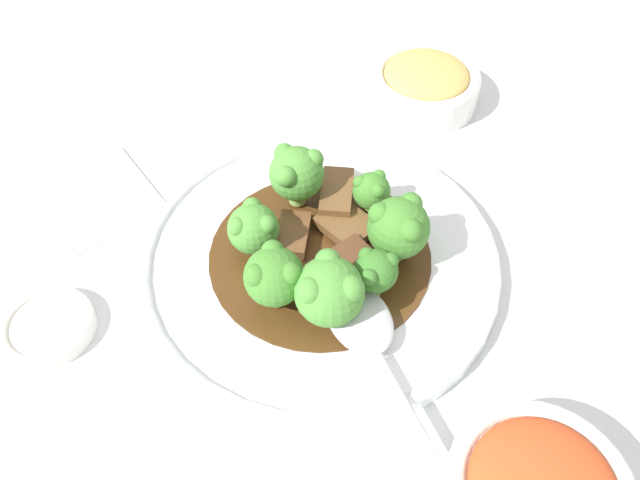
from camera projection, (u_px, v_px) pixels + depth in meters
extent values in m
plane|color=silver|center=(320.00, 265.00, 0.53)|extent=(4.00, 4.00, 0.00)
cylinder|color=white|center=(320.00, 260.00, 0.53)|extent=(0.30, 0.30, 0.01)
torus|color=white|center=(320.00, 255.00, 0.52)|extent=(0.30, 0.30, 0.01)
cylinder|color=#4C2D14|center=(320.00, 255.00, 0.52)|extent=(0.19, 0.19, 0.00)
cube|color=brown|center=(293.00, 235.00, 0.52)|extent=(0.05, 0.05, 0.01)
cube|color=brown|center=(346.00, 225.00, 0.53)|extent=(0.04, 0.05, 0.01)
cube|color=#56331E|center=(337.00, 272.00, 0.50)|extent=(0.06, 0.04, 0.01)
cube|color=brown|center=(337.00, 194.00, 0.55)|extent=(0.06, 0.06, 0.02)
cylinder|color=#7FA84C|center=(329.00, 310.00, 0.47)|extent=(0.02, 0.02, 0.01)
sphere|color=#4C8E38|center=(329.00, 292.00, 0.46)|extent=(0.05, 0.05, 0.05)
sphere|color=#4C8E38|center=(310.00, 291.00, 0.44)|extent=(0.02, 0.02, 0.02)
sphere|color=#4C8E38|center=(350.00, 288.00, 0.44)|extent=(0.02, 0.02, 0.02)
sphere|color=#4C8E38|center=(328.00, 262.00, 0.45)|extent=(0.02, 0.02, 0.02)
cylinder|color=#8EB756|center=(297.00, 194.00, 0.55)|extent=(0.02, 0.02, 0.02)
sphere|color=#4C8E38|center=(297.00, 174.00, 0.53)|extent=(0.05, 0.05, 0.05)
sphere|color=#4C8E38|center=(291.00, 174.00, 0.51)|extent=(0.02, 0.02, 0.02)
sphere|color=#4C8E38|center=(313.00, 159.00, 0.52)|extent=(0.02, 0.02, 0.02)
sphere|color=#4C8E38|center=(284.00, 154.00, 0.53)|extent=(0.02, 0.02, 0.02)
cylinder|color=#7FA84C|center=(395.00, 248.00, 0.51)|extent=(0.02, 0.02, 0.02)
sphere|color=#427F2D|center=(399.00, 228.00, 0.49)|extent=(0.05, 0.05, 0.05)
sphere|color=#427F2D|center=(410.00, 230.00, 0.47)|extent=(0.02, 0.02, 0.02)
sphere|color=#427F2D|center=(411.00, 204.00, 0.49)|extent=(0.02, 0.02, 0.02)
sphere|color=#427F2D|center=(380.00, 215.00, 0.48)|extent=(0.02, 0.02, 0.02)
cylinder|color=#8EB756|center=(276.00, 295.00, 0.48)|extent=(0.02, 0.02, 0.01)
sphere|color=#427F2D|center=(274.00, 277.00, 0.46)|extent=(0.05, 0.05, 0.05)
sphere|color=#427F2D|center=(290.00, 273.00, 0.45)|extent=(0.02, 0.02, 0.02)
sphere|color=#427F2D|center=(273.00, 251.00, 0.46)|extent=(0.02, 0.02, 0.02)
sphere|color=#427F2D|center=(256.00, 275.00, 0.45)|extent=(0.02, 0.02, 0.02)
cylinder|color=#8EB756|center=(374.00, 286.00, 0.49)|extent=(0.01, 0.01, 0.02)
sphere|color=#387028|center=(376.00, 271.00, 0.47)|extent=(0.03, 0.03, 0.03)
sphere|color=#387028|center=(390.00, 261.00, 0.46)|extent=(0.01, 0.01, 0.01)
sphere|color=#387028|center=(367.00, 255.00, 0.47)|extent=(0.01, 0.01, 0.01)
sphere|color=#387028|center=(374.00, 274.00, 0.46)|extent=(0.01, 0.01, 0.01)
cylinder|color=#8EB756|center=(370.00, 204.00, 0.55)|extent=(0.01, 0.01, 0.01)
sphere|color=#427F2D|center=(371.00, 191.00, 0.53)|extent=(0.03, 0.03, 0.03)
sphere|color=#427F2D|center=(379.00, 177.00, 0.53)|extent=(0.01, 0.01, 0.01)
sphere|color=#427F2D|center=(360.00, 183.00, 0.53)|extent=(0.01, 0.01, 0.01)
sphere|color=#427F2D|center=(378.00, 191.00, 0.52)|extent=(0.01, 0.01, 0.01)
cylinder|color=#8EB756|center=(255.00, 244.00, 0.52)|extent=(0.01, 0.01, 0.01)
sphere|color=#4C8E38|center=(253.00, 229.00, 0.50)|extent=(0.04, 0.04, 0.04)
sphere|color=#4C8E38|center=(252.00, 207.00, 0.50)|extent=(0.02, 0.02, 0.02)
sphere|color=#4C8E38|center=(238.00, 226.00, 0.49)|extent=(0.02, 0.02, 0.02)
sphere|color=#4C8E38|center=(267.00, 225.00, 0.49)|extent=(0.02, 0.02, 0.02)
ellipsoid|color=silver|center=(359.00, 317.00, 0.47)|extent=(0.06, 0.08, 0.01)
cylinder|color=silver|center=(437.00, 462.00, 0.40)|extent=(0.04, 0.16, 0.01)
cylinder|color=white|center=(423.00, 99.00, 0.67)|extent=(0.06, 0.06, 0.01)
cylinder|color=white|center=(424.00, 89.00, 0.66)|extent=(0.11, 0.11, 0.03)
torus|color=white|center=(426.00, 76.00, 0.65)|extent=(0.11, 0.11, 0.01)
ellipsoid|color=tan|center=(427.00, 74.00, 0.65)|extent=(0.09, 0.09, 0.02)
cylinder|color=white|center=(50.00, 327.00, 0.49)|extent=(0.07, 0.07, 0.01)
torus|color=white|center=(47.00, 324.00, 0.48)|extent=(0.07, 0.07, 0.01)
cube|color=silver|center=(99.00, 197.00, 0.58)|extent=(0.10, 0.11, 0.01)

